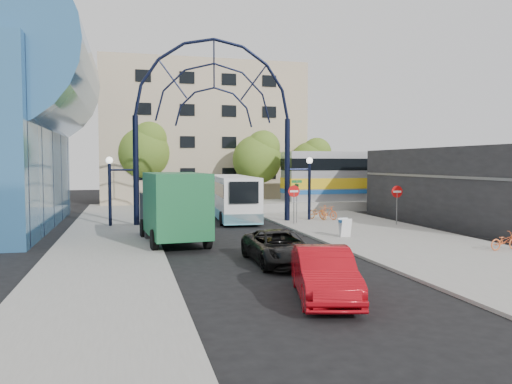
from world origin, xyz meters
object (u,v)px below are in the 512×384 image
object	(u,v)px
tree_north_c	(312,160)
red_sedan	(324,274)
bike_far_a	(505,241)
street_name_sign	(297,192)
tree_north_a	(259,157)
stop_sign	(294,195)
sandwich_board	(345,225)
tree_north_b	(145,150)
green_truck	(173,208)
bike_near_a	(318,213)
city_bus	(232,196)
bike_near_b	(328,212)
black_suv	(280,247)
do_not_enter_sign	(397,195)
gateway_arch	(214,93)
train_car	(417,175)

from	to	relation	value
tree_north_c	red_sedan	bearing A→B (deg)	-110.28
red_sedan	bike_far_a	size ratio (longest dim) A/B	2.92
street_name_sign	tree_north_a	xyz separation A→B (m)	(0.92, 13.33, 2.48)
bike_far_a	stop_sign	bearing A→B (deg)	22.54
sandwich_board	bike_far_a	xyz separation A→B (m)	(5.30, -5.47, -0.21)
tree_north_b	sandwich_board	bearing A→B (deg)	-68.41
sandwich_board	bike_far_a	bearing A→B (deg)	-45.86
red_sedan	stop_sign	bearing A→B (deg)	87.68
stop_sign	tree_north_a	bearing A→B (deg)	84.58
stop_sign	tree_north_c	bearing A→B (deg)	65.31
tree_north_c	green_truck	world-z (taller)	tree_north_c
tree_north_a	bike_near_a	size ratio (longest dim) A/B	3.95
red_sedan	city_bus	bearing A→B (deg)	99.03
tree_north_c	bike_near_a	world-z (taller)	tree_north_c
bike_far_a	sandwich_board	bearing A→B (deg)	38.70
street_name_sign	green_truck	size ratio (longest dim) A/B	0.39
tree_north_a	tree_north_c	bearing A→B (deg)	18.44
street_name_sign	sandwich_board	distance (m)	6.78
tree_north_a	city_bus	xyz separation A→B (m)	(-4.32, -8.72, -2.99)
stop_sign	sandwich_board	world-z (taller)	stop_sign
sandwich_board	bike_near_b	xyz separation A→B (m)	(2.30, 7.83, -0.13)
city_bus	sandwich_board	bearing A→B (deg)	-67.43
black_suv	bike_near_a	world-z (taller)	black_suv
stop_sign	tree_north_b	distance (m)	20.18
bike_far_a	street_name_sign	bearing A→B (deg)	19.82
stop_sign	black_suv	world-z (taller)	stop_sign
tree_north_b	green_truck	bearing A→B (deg)	-88.66
bike_far_a	tree_north_a	bearing A→B (deg)	5.22
red_sedan	do_not_enter_sign	bearing A→B (deg)	66.72
green_truck	bike_near_b	size ratio (longest dim) A/B	4.45
tree_north_b	tree_north_c	distance (m)	16.15
city_bus	red_sedan	world-z (taller)	city_bus
gateway_arch	sandwich_board	xyz separation A→B (m)	(5.60, -8.02, -7.81)
street_name_sign	tree_north_b	world-z (taller)	tree_north_b
stop_sign	bike_near_a	size ratio (longest dim) A/B	1.41
tree_north_a	red_sedan	bearing A→B (deg)	-101.16
sandwich_board	bike_near_a	bearing A→B (deg)	78.55
black_suv	red_sedan	bearing A→B (deg)	-92.92
bike_far_a	red_sedan	bearing A→B (deg)	109.84
stop_sign	city_bus	bearing A→B (deg)	119.96
street_name_sign	green_truck	bearing A→B (deg)	-146.50
sandwich_board	red_sedan	xyz separation A→B (m)	(-5.50, -10.57, 0.01)
train_car	tree_north_a	size ratio (longest dim) A/B	3.59
tree_north_a	city_bus	size ratio (longest dim) A/B	0.62
black_suv	bike_near_a	bearing A→B (deg)	62.26
sandwich_board	stop_sign	bearing A→B (deg)	97.57
do_not_enter_sign	bike_near_a	xyz separation A→B (m)	(-3.78, 4.00, -1.39)
street_name_sign	bike_far_a	bearing A→B (deg)	-64.74
street_name_sign	bike_near_b	bearing A→B (deg)	24.19
gateway_arch	tree_north_a	world-z (taller)	gateway_arch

